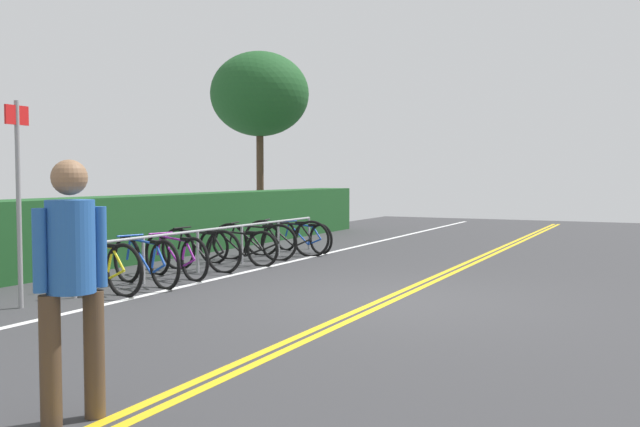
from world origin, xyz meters
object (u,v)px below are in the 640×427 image
at_px(bicycle_6, 287,238).
at_px(tree_mid, 260,95).
at_px(bicycle_2, 176,256).
at_px(bicycle_3, 201,250).
at_px(bicycle_1, 145,261).
at_px(bicycle_7, 303,237).
at_px(pedestrian, 71,271).
at_px(bicycle_5, 254,242).
at_px(sign_post_near, 18,186).
at_px(bicycle_4, 238,247).
at_px(bike_rack, 221,237).
at_px(bicycle_0, 99,267).

distance_m(bicycle_6, tree_mid, 7.50).
height_order(bicycle_2, bicycle_3, bicycle_3).
xyz_separation_m(bicycle_1, bicycle_3, (1.70, 0.21, 0.00)).
height_order(bicycle_7, pedestrian, pedestrian).
height_order(bicycle_2, pedestrian, pedestrian).
distance_m(bicycle_5, sign_post_near, 5.74).
relative_size(bicycle_4, bicycle_5, 1.02).
relative_size(bike_rack, bicycle_2, 4.17).
height_order(bicycle_1, tree_mid, tree_mid).
height_order(bicycle_1, bicycle_7, bicycle_1).
height_order(bicycle_2, tree_mid, tree_mid).
relative_size(bicycle_3, bicycle_4, 0.99).
relative_size(bicycle_1, sign_post_near, 0.66).
height_order(pedestrian, sign_post_near, sign_post_near).
xyz_separation_m(bicycle_0, pedestrian, (-4.06, -3.63, 0.66)).
bearing_deg(tree_mid, bicycle_0, -160.90).
distance_m(bike_rack, bicycle_3, 0.54).
xyz_separation_m(pedestrian, tree_mid, (14.56, 7.27, 3.03)).
bearing_deg(pedestrian, tree_mid, 26.52).
xyz_separation_m(bike_rack, bicycle_7, (3.02, -0.10, -0.24)).
xyz_separation_m(bicycle_3, sign_post_near, (-3.84, -0.02, 1.17)).
bearing_deg(sign_post_near, bicycle_5, 0.14).
distance_m(bike_rack, pedestrian, 7.96).
xyz_separation_m(bike_rack, sign_post_near, (-4.33, 0.07, 0.98)).
distance_m(bicycle_1, bicycle_4, 2.70).
xyz_separation_m(bicycle_4, bicycle_6, (1.68, -0.12, 0.04)).
distance_m(bicycle_1, bicycle_6, 4.38).
bearing_deg(bike_rack, pedestrian, -153.01).
xyz_separation_m(bicycle_7, sign_post_near, (-7.35, 0.16, 1.22)).
xyz_separation_m(bicycle_3, bicycle_6, (2.68, -0.24, 0.00)).
bearing_deg(bicycle_1, pedestrian, -144.48).
height_order(bike_rack, bicycle_1, bicycle_1).
bearing_deg(bike_rack, bicycle_0, 179.47).
distance_m(bicycle_0, pedestrian, 5.49).
distance_m(bicycle_2, bicycle_7, 4.37).
xyz_separation_m(bicycle_4, sign_post_near, (-4.84, 0.10, 1.21)).
xyz_separation_m(bicycle_5, bicycle_7, (1.73, -0.18, -0.04)).
bearing_deg(sign_post_near, bicycle_2, -1.96).
bearing_deg(bicycle_7, bike_rack, 178.18).
xyz_separation_m(bicycle_3, bicycle_5, (1.78, -0.01, -0.01)).
relative_size(bicycle_3, pedestrian, 0.99).
xyz_separation_m(bicycle_0, bicycle_7, (6.03, -0.12, -0.05)).
bearing_deg(bicycle_3, pedestrian, -150.70).
height_order(bicycle_4, tree_mid, tree_mid).
distance_m(bike_rack, bicycle_1, 2.20).
distance_m(bicycle_6, pedestrian, 9.91).
relative_size(pedestrian, tree_mid, 0.33).
bearing_deg(bicycle_1, bicycle_7, 0.23).
bearing_deg(bicycle_3, bicycle_0, -178.61).
relative_size(bike_rack, tree_mid, 1.33).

